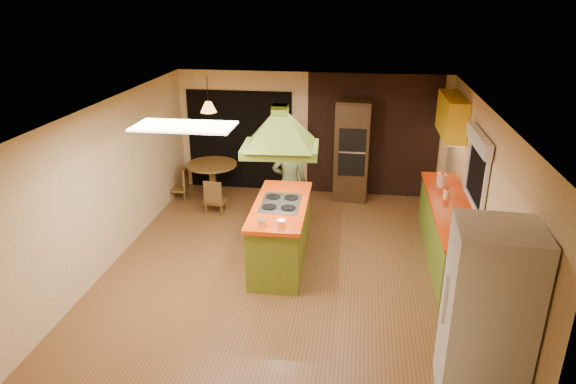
% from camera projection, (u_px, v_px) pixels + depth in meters
% --- Properties ---
extents(ground, '(6.50, 6.50, 0.00)m').
position_uv_depth(ground, '(289.00, 265.00, 8.00)').
color(ground, brown).
rests_on(ground, ground).
extents(room_walls, '(5.50, 6.50, 6.50)m').
position_uv_depth(room_walls, '(289.00, 191.00, 7.55)').
color(room_walls, beige).
rests_on(room_walls, ground).
extents(ceiling_plane, '(6.50, 6.50, 0.00)m').
position_uv_depth(ceiling_plane, '(289.00, 107.00, 7.09)').
color(ceiling_plane, silver).
rests_on(ceiling_plane, room_walls).
extents(brick_panel, '(2.64, 0.03, 2.50)m').
position_uv_depth(brick_panel, '(372.00, 136.00, 10.35)').
color(brick_panel, '#381E14').
rests_on(brick_panel, ground).
extents(nook_opening, '(2.20, 0.03, 2.10)m').
position_uv_depth(nook_opening, '(240.00, 141.00, 10.79)').
color(nook_opening, black).
rests_on(nook_opening, ground).
extents(right_counter, '(0.62, 3.05, 0.92)m').
position_uv_depth(right_counter, '(448.00, 232.00, 8.06)').
color(right_counter, olive).
rests_on(right_counter, ground).
extents(upper_cabinets, '(0.34, 1.40, 0.70)m').
position_uv_depth(upper_cabinets, '(452.00, 116.00, 8.97)').
color(upper_cabinets, yellow).
rests_on(upper_cabinets, room_walls).
extents(window_right, '(0.12, 1.35, 1.06)m').
position_uv_depth(window_right, '(478.00, 157.00, 7.37)').
color(window_right, black).
rests_on(window_right, room_walls).
extents(fluor_panel, '(1.20, 0.60, 0.03)m').
position_uv_depth(fluor_panel, '(184.00, 126.00, 6.13)').
color(fluor_panel, white).
rests_on(fluor_panel, ceiling_plane).
extents(kitchen_island, '(0.84, 2.01, 1.01)m').
position_uv_depth(kitchen_island, '(281.00, 233.00, 7.93)').
color(kitchen_island, olive).
rests_on(kitchen_island, ground).
extents(range_hood, '(1.14, 0.85, 0.80)m').
position_uv_depth(range_hood, '(280.00, 122.00, 7.29)').
color(range_hood, '#546A1A').
rests_on(range_hood, ceiling_plane).
extents(man, '(0.67, 0.50, 1.67)m').
position_uv_depth(man, '(290.00, 183.00, 9.06)').
color(man, '#454F2A').
rests_on(man, ground).
extents(refrigerator, '(0.84, 0.80, 1.96)m').
position_uv_depth(refrigerator, '(487.00, 316.00, 5.11)').
color(refrigerator, silver).
rests_on(refrigerator, ground).
extents(wall_oven, '(0.71, 0.64, 2.03)m').
position_uv_depth(wall_oven, '(352.00, 151.00, 10.23)').
color(wall_oven, '#402A14').
rests_on(wall_oven, ground).
extents(dining_table, '(1.01, 1.01, 0.76)m').
position_uv_depth(dining_table, '(212.00, 174.00, 10.39)').
color(dining_table, brown).
rests_on(dining_table, ground).
extents(chair_left, '(0.39, 0.39, 0.65)m').
position_uv_depth(chair_left, '(178.00, 183.00, 10.47)').
color(chair_left, brown).
rests_on(chair_left, ground).
extents(chair_near, '(0.40, 0.40, 0.67)m').
position_uv_depth(chair_near, '(216.00, 195.00, 9.83)').
color(chair_near, brown).
rests_on(chair_near, ground).
extents(pendant_lamp, '(0.40, 0.40, 0.20)m').
position_uv_depth(pendant_lamp, '(208.00, 107.00, 9.89)').
color(pendant_lamp, '#FF9E3F').
rests_on(pendant_lamp, ceiling_plane).
extents(canister_large, '(0.15, 0.15, 0.21)m').
position_uv_depth(canister_large, '(441.00, 178.00, 8.70)').
color(canister_large, '#FFF4CD').
rests_on(canister_large, right_counter).
extents(canister_medium, '(0.19, 0.19, 0.21)m').
position_uv_depth(canister_medium, '(442.00, 181.00, 8.59)').
color(canister_medium, '#FEEACC').
rests_on(canister_medium, right_counter).
extents(canister_small, '(0.14, 0.14, 0.14)m').
position_uv_depth(canister_small, '(446.00, 194.00, 8.11)').
color(canister_small, '#FDF2CC').
rests_on(canister_small, right_counter).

